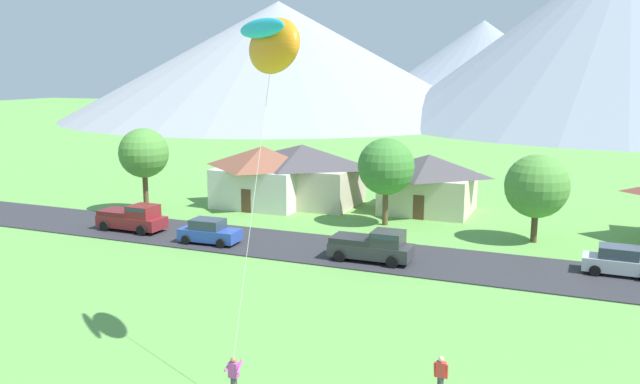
{
  "coord_description": "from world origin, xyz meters",
  "views": [
    {
      "loc": [
        9.69,
        -11.54,
        11.98
      ],
      "look_at": [
        0.42,
        10.95,
        7.34
      ],
      "focal_mm": 36.31,
      "sensor_mm": 36.0,
      "label": 1
    }
  ],
  "objects_px": {
    "pickup_truck_charcoal_west_side": "(373,246)",
    "parked_car_silver_mid_west": "(620,261)",
    "watcher_person": "(441,377)",
    "house_rightmost": "(263,175)",
    "house_right_center": "(302,173)",
    "tree_near_left": "(144,153)",
    "tree_center": "(386,167)",
    "house_leftmost": "(428,182)",
    "kite_flyer_with_kite": "(272,48)",
    "pickup_truck_maroon_east_side": "(133,218)",
    "tree_right_of_center": "(537,186)",
    "parked_car_blue_west_end": "(209,232)"
  },
  "relations": [
    {
      "from": "house_leftmost",
      "to": "pickup_truck_charcoal_west_side",
      "type": "height_order",
      "value": "house_leftmost"
    },
    {
      "from": "tree_right_of_center",
      "to": "pickup_truck_maroon_east_side",
      "type": "relative_size",
      "value": 1.19
    },
    {
      "from": "tree_near_left",
      "to": "kite_flyer_with_kite",
      "type": "height_order",
      "value": "kite_flyer_with_kite"
    },
    {
      "from": "parked_car_blue_west_end",
      "to": "kite_flyer_with_kite",
      "type": "xyz_separation_m",
      "value": [
        12.57,
        -15.06,
        11.87
      ]
    },
    {
      "from": "house_leftmost",
      "to": "parked_car_blue_west_end",
      "type": "xyz_separation_m",
      "value": [
        -11.65,
        -16.06,
        -1.67
      ]
    },
    {
      "from": "house_rightmost",
      "to": "tree_near_left",
      "type": "bearing_deg",
      "value": -141.39
    },
    {
      "from": "tree_right_of_center",
      "to": "pickup_truck_maroon_east_side",
      "type": "bearing_deg",
      "value": -163.64
    },
    {
      "from": "pickup_truck_maroon_east_side",
      "to": "tree_right_of_center",
      "type": "bearing_deg",
      "value": 16.36
    },
    {
      "from": "tree_near_left",
      "to": "parked_car_blue_west_end",
      "type": "bearing_deg",
      "value": -32.63
    },
    {
      "from": "tree_near_left",
      "to": "house_rightmost",
      "type": "bearing_deg",
      "value": 38.61
    },
    {
      "from": "pickup_truck_charcoal_west_side",
      "to": "kite_flyer_with_kite",
      "type": "relative_size",
      "value": 0.37
    },
    {
      "from": "pickup_truck_charcoal_west_side",
      "to": "house_rightmost",
      "type": "bearing_deg",
      "value": 138.54
    },
    {
      "from": "house_rightmost",
      "to": "pickup_truck_maroon_east_side",
      "type": "bearing_deg",
      "value": -111.26
    },
    {
      "from": "house_leftmost",
      "to": "kite_flyer_with_kite",
      "type": "relative_size",
      "value": 0.56
    },
    {
      "from": "pickup_truck_maroon_east_side",
      "to": "watcher_person",
      "type": "xyz_separation_m",
      "value": [
        26.55,
        -16.13,
        -0.18
      ]
    },
    {
      "from": "parked_car_silver_mid_west",
      "to": "watcher_person",
      "type": "distance_m",
      "value": 19.59
    },
    {
      "from": "house_right_center",
      "to": "tree_near_left",
      "type": "height_order",
      "value": "tree_near_left"
    },
    {
      "from": "watcher_person",
      "to": "parked_car_silver_mid_west",
      "type": "bearing_deg",
      "value": 70.06
    },
    {
      "from": "tree_center",
      "to": "parked_car_silver_mid_west",
      "type": "bearing_deg",
      "value": -22.74
    },
    {
      "from": "tree_near_left",
      "to": "parked_car_blue_west_end",
      "type": "height_order",
      "value": "tree_near_left"
    },
    {
      "from": "tree_right_of_center",
      "to": "kite_flyer_with_kite",
      "type": "bearing_deg",
      "value": -108.87
    },
    {
      "from": "house_rightmost",
      "to": "watcher_person",
      "type": "bearing_deg",
      "value": -52.16
    },
    {
      "from": "parked_car_silver_mid_west",
      "to": "pickup_truck_charcoal_west_side",
      "type": "height_order",
      "value": "pickup_truck_charcoal_west_side"
    },
    {
      "from": "pickup_truck_maroon_east_side",
      "to": "house_rightmost",
      "type": "bearing_deg",
      "value": 68.74
    },
    {
      "from": "parked_car_blue_west_end",
      "to": "parked_car_silver_mid_west",
      "type": "relative_size",
      "value": 1.01
    },
    {
      "from": "tree_right_of_center",
      "to": "pickup_truck_maroon_east_side",
      "type": "xyz_separation_m",
      "value": [
        -27.96,
        -8.21,
        -2.93
      ]
    },
    {
      "from": "house_right_center",
      "to": "parked_car_blue_west_end",
      "type": "xyz_separation_m",
      "value": [
        -0.44,
        -14.96,
        -1.91
      ]
    },
    {
      "from": "house_right_center",
      "to": "kite_flyer_with_kite",
      "type": "xyz_separation_m",
      "value": [
        12.13,
        -30.01,
        9.96
      ]
    },
    {
      "from": "parked_car_blue_west_end",
      "to": "tree_center",
      "type": "bearing_deg",
      "value": 46.04
    },
    {
      "from": "house_right_center",
      "to": "watcher_person",
      "type": "xyz_separation_m",
      "value": [
        18.97,
        -30.22,
        -1.9
      ]
    },
    {
      "from": "tree_right_of_center",
      "to": "tree_near_left",
      "type": "bearing_deg",
      "value": -175.48
    },
    {
      "from": "house_leftmost",
      "to": "kite_flyer_with_kite",
      "type": "xyz_separation_m",
      "value": [
        0.92,
        -31.12,
        10.2
      ]
    },
    {
      "from": "house_right_center",
      "to": "house_rightmost",
      "type": "relative_size",
      "value": 1.29
    },
    {
      "from": "pickup_truck_charcoal_west_side",
      "to": "house_leftmost",
      "type": "bearing_deg",
      "value": 90.61
    },
    {
      "from": "tree_near_left",
      "to": "parked_car_silver_mid_west",
      "type": "relative_size",
      "value": 1.69
    },
    {
      "from": "parked_car_blue_west_end",
      "to": "house_leftmost",
      "type": "bearing_deg",
      "value": 54.04
    },
    {
      "from": "tree_near_left",
      "to": "parked_car_silver_mid_west",
      "type": "xyz_separation_m",
      "value": [
        36.42,
        -3.46,
        -4.19
      ]
    },
    {
      "from": "tree_right_of_center",
      "to": "parked_car_blue_west_end",
      "type": "relative_size",
      "value": 1.45
    },
    {
      "from": "tree_center",
      "to": "tree_right_of_center",
      "type": "distance_m",
      "value": 11.2
    },
    {
      "from": "parked_car_silver_mid_west",
      "to": "pickup_truck_maroon_east_side",
      "type": "xyz_separation_m",
      "value": [
        -33.23,
        -2.29,
        0.19
      ]
    },
    {
      "from": "house_rightmost",
      "to": "tree_near_left",
      "type": "xyz_separation_m",
      "value": [
        -7.86,
        -6.28,
        2.3
      ]
    },
    {
      "from": "house_rightmost",
      "to": "kite_flyer_with_kite",
      "type": "height_order",
      "value": "kite_flyer_with_kite"
    },
    {
      "from": "watcher_person",
      "to": "pickup_truck_charcoal_west_side",
      "type": "bearing_deg",
      "value": 116.04
    },
    {
      "from": "house_rightmost",
      "to": "kite_flyer_with_kite",
      "type": "distance_m",
      "value": 33.26
    },
    {
      "from": "kite_flyer_with_kite",
      "to": "tree_center",
      "type": "bearing_deg",
      "value": 96.58
    },
    {
      "from": "watcher_person",
      "to": "house_rightmost",
      "type": "bearing_deg",
      "value": 127.84
    },
    {
      "from": "pickup_truck_charcoal_west_side",
      "to": "parked_car_silver_mid_west",
      "type": "bearing_deg",
      "value": 11.42
    },
    {
      "from": "tree_center",
      "to": "house_leftmost",
      "type": "bearing_deg",
      "value": 71.84
    },
    {
      "from": "pickup_truck_charcoal_west_side",
      "to": "tree_center",
      "type": "bearing_deg",
      "value": 102.39
    },
    {
      "from": "kite_flyer_with_kite",
      "to": "parked_car_blue_west_end",
      "type": "bearing_deg",
      "value": 129.86
    }
  ]
}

